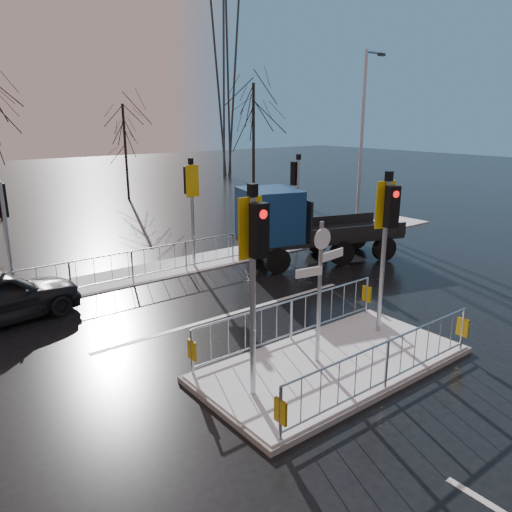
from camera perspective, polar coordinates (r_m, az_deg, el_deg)
ground at (r=11.24m, az=8.80°, el=-12.35°), size 120.00×120.00×0.00m
snow_verge at (r=17.75m, az=-11.72°, el=-1.75°), size 30.00×2.00×0.04m
lane_markings at (r=11.04m, az=10.08°, el=-12.94°), size 8.00×11.38×0.01m
traffic_island at (r=11.06m, az=8.80°, el=-10.56°), size 6.00×3.04×4.15m
far_kerb_fixtures at (r=17.17m, az=-10.27°, el=1.20°), size 18.00×0.65×3.83m
flatbed_truck at (r=18.11m, az=4.01°, el=3.68°), size 6.39×3.80×2.79m
tree_far_b at (r=33.48m, az=-14.81°, el=13.41°), size 3.25×3.25×6.14m
tree_far_c at (r=34.96m, az=-0.29°, el=15.57°), size 4.00×4.00×7.55m
street_lamp_right at (r=23.50m, az=12.12°, el=13.30°), size 1.25×0.18×8.00m
pylon_wires at (r=44.34m, az=-4.82°, el=23.19°), size 70.00×2.38×19.97m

